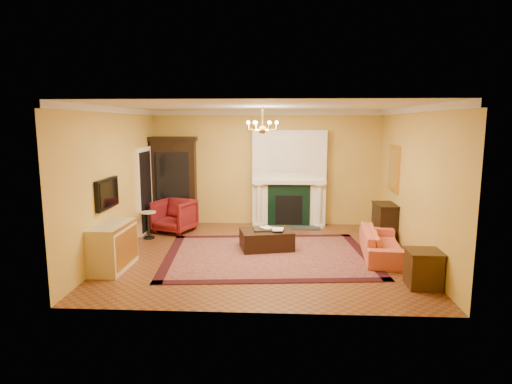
# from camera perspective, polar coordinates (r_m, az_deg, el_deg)

# --- Properties ---
(floor) EXTENTS (6.00, 5.50, 0.02)m
(floor) POSITION_cam_1_polar(r_m,az_deg,el_deg) (8.92, 0.82, -8.38)
(floor) COLOR brown
(floor) RESTS_ON ground
(ceiling) EXTENTS (6.00, 5.50, 0.02)m
(ceiling) POSITION_cam_1_polar(r_m,az_deg,el_deg) (8.51, 0.87, 11.40)
(ceiling) COLOR silver
(ceiling) RESTS_ON wall_back
(wall_back) EXTENTS (6.00, 0.02, 3.00)m
(wall_back) POSITION_cam_1_polar(r_m,az_deg,el_deg) (11.32, 1.38, 3.20)
(wall_back) COLOR gold
(wall_back) RESTS_ON floor
(wall_front) EXTENTS (6.00, 0.02, 3.00)m
(wall_front) POSITION_cam_1_polar(r_m,az_deg,el_deg) (5.87, -0.18, -2.45)
(wall_front) COLOR gold
(wall_front) RESTS_ON floor
(wall_left) EXTENTS (0.02, 5.50, 3.00)m
(wall_left) POSITION_cam_1_polar(r_m,az_deg,el_deg) (9.20, -18.24, 1.35)
(wall_left) COLOR gold
(wall_left) RESTS_ON floor
(wall_right) EXTENTS (0.02, 5.50, 3.00)m
(wall_right) POSITION_cam_1_polar(r_m,az_deg,el_deg) (8.99, 20.39, 1.05)
(wall_right) COLOR gold
(wall_right) RESTS_ON floor
(fireplace) EXTENTS (1.90, 0.70, 2.50)m
(fireplace) POSITION_cam_1_polar(r_m,az_deg,el_deg) (11.17, 4.42, 1.51)
(fireplace) COLOR white
(fireplace) RESTS_ON wall_back
(crown_molding) EXTENTS (6.00, 5.50, 0.12)m
(crown_molding) POSITION_cam_1_polar(r_m,az_deg,el_deg) (9.46, 1.09, 10.75)
(crown_molding) COLOR silver
(crown_molding) RESTS_ON ceiling
(doorway) EXTENTS (0.08, 1.05, 2.10)m
(doorway) POSITION_cam_1_polar(r_m,az_deg,el_deg) (10.83, -14.62, 0.20)
(doorway) COLOR white
(doorway) RESTS_ON wall_left
(tv_panel) EXTENTS (0.09, 0.95, 0.58)m
(tv_panel) POSITION_cam_1_polar(r_m,az_deg,el_deg) (8.65, -19.22, -0.19)
(tv_panel) COLOR black
(tv_panel) RESTS_ON wall_left
(gilt_mirror) EXTENTS (0.06, 0.76, 1.05)m
(gilt_mirror) POSITION_cam_1_polar(r_m,az_deg,el_deg) (10.30, 17.92, 2.99)
(gilt_mirror) COLOR gold
(gilt_mirror) RESTS_ON wall_right
(chandelier) EXTENTS (0.63, 0.55, 0.53)m
(chandelier) POSITION_cam_1_polar(r_m,az_deg,el_deg) (8.50, 0.86, 8.69)
(chandelier) COLOR gold
(chandelier) RESTS_ON ceiling
(oriental_rug) EXTENTS (4.41, 3.47, 0.02)m
(oriental_rug) POSITION_cam_1_polar(r_m,az_deg,el_deg) (8.84, 1.58, -8.42)
(oriental_rug) COLOR #4B101D
(oriental_rug) RESTS_ON floor
(china_cabinet) EXTENTS (1.15, 0.59, 2.23)m
(china_cabinet) POSITION_cam_1_polar(r_m,az_deg,el_deg) (11.43, -10.79, 1.15)
(china_cabinet) COLOR black
(china_cabinet) RESTS_ON floor
(wingback_armchair) EXTENTS (1.09, 1.06, 0.89)m
(wingback_armchair) POSITION_cam_1_polar(r_m,az_deg,el_deg) (10.78, -10.84, -2.95)
(wingback_armchair) COLOR maroon
(wingback_armchair) RESTS_ON floor
(pedestal_table) EXTENTS (0.36, 0.36, 0.64)m
(pedestal_table) POSITION_cam_1_polar(r_m,az_deg,el_deg) (10.31, -14.13, -4.03)
(pedestal_table) COLOR black
(pedestal_table) RESTS_ON floor
(commode) EXTENTS (0.56, 1.15, 0.85)m
(commode) POSITION_cam_1_polar(r_m,az_deg,el_deg) (8.39, -18.57, -6.91)
(commode) COLOR beige
(commode) RESTS_ON floor
(coral_sofa) EXTENTS (0.74, 1.96, 0.75)m
(coral_sofa) POSITION_cam_1_polar(r_m,az_deg,el_deg) (9.04, 16.50, -6.00)
(coral_sofa) COLOR #DD6746
(coral_sofa) RESTS_ON floor
(end_table) EXTENTS (0.52, 0.52, 0.59)m
(end_table) POSITION_cam_1_polar(r_m,az_deg,el_deg) (7.66, 21.41, -9.63)
(end_table) COLOR #36210E
(end_table) RESTS_ON floor
(console_table) EXTENTS (0.45, 0.76, 0.83)m
(console_table) POSITION_cam_1_polar(r_m,az_deg,el_deg) (10.29, 16.81, -3.95)
(console_table) COLOR black
(console_table) RESTS_ON floor
(leather_ottoman) EXTENTS (1.22, 1.00, 0.40)m
(leather_ottoman) POSITION_cam_1_polar(r_m,az_deg,el_deg) (9.22, 1.40, -6.32)
(leather_ottoman) COLOR black
(leather_ottoman) RESTS_ON oriental_rug
(ottoman_tray) EXTENTS (0.52, 0.43, 0.03)m
(ottoman_tray) POSITION_cam_1_polar(r_m,az_deg,el_deg) (9.18, 1.16, -5.01)
(ottoman_tray) COLOR black
(ottoman_tray) RESTS_ON leather_ottoman
(book_a) EXTENTS (0.18, 0.15, 0.28)m
(book_a) POSITION_cam_1_polar(r_m,az_deg,el_deg) (9.10, 0.92, -4.11)
(book_a) COLOR gray
(book_a) RESTS_ON ottoman_tray
(book_b) EXTENTS (0.23, 0.05, 0.31)m
(book_b) POSITION_cam_1_polar(r_m,az_deg,el_deg) (9.05, 2.24, -4.11)
(book_b) COLOR gray
(book_b) RESTS_ON ottoman_tray
(topiary_left) EXTENTS (0.15, 0.15, 0.42)m
(topiary_left) POSITION_cam_1_polar(r_m,az_deg,el_deg) (11.10, 0.65, 2.87)
(topiary_left) COLOR tan
(topiary_left) RESTS_ON fireplace
(topiary_right) EXTENTS (0.17, 0.17, 0.45)m
(topiary_right) POSITION_cam_1_polar(r_m,az_deg,el_deg) (11.14, 8.11, 2.90)
(topiary_right) COLOR tan
(topiary_right) RESTS_ON fireplace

